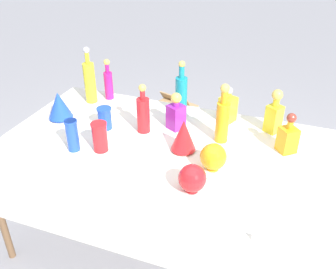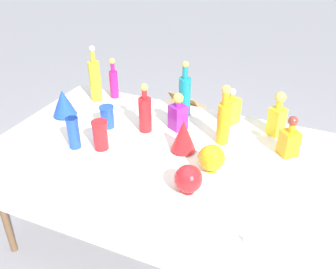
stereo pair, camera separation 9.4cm
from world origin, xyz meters
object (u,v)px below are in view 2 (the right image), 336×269
Objects in this scene: tall_bottle_0 at (185,94)px; fluted_vase_1 at (183,136)px; slender_vase_1 at (107,116)px; square_decanter_2 at (231,109)px; tall_bottle_3 at (114,81)px; slender_vase_2 at (100,134)px; slender_vase_0 at (73,132)px; round_bowl_1 at (188,179)px; tall_bottle_2 at (145,113)px; square_decanter_1 at (289,140)px; tall_bottle_4 at (224,119)px; fluted_vase_0 at (64,103)px; round_bowl_0 at (212,158)px; cardboard_box_behind_left at (178,122)px; square_decanter_0 at (178,113)px; tall_bottle_1 at (95,79)px; square_decanter_3 at (277,116)px.

tall_bottle_0 reaches higher than fluted_vase_1.
square_decanter_2 is at bearing 28.04° from slender_vase_1.
slender_vase_2 is (0.29, -0.64, -0.03)m from tall_bottle_3.
slender_vase_0 is at bearing -161.24° from slender_vase_2.
tall_bottle_3 is at bearing 137.83° from round_bowl_1.
tall_bottle_2 is 0.87m from square_decanter_1.
tall_bottle_4 is at bearing -17.72° from tall_bottle_3.
fluted_vase_0 is (-0.16, -0.39, -0.03)m from tall_bottle_3.
square_decanter_1 is (1.30, -0.27, -0.03)m from tall_bottle_3.
fluted_vase_1 is at bearing -109.28° from square_decanter_2.
tall_bottle_2 is 1.61× the size of fluted_vase_1.
round_bowl_0 is 0.22m from round_bowl_1.
cardboard_box_behind_left is (-0.76, 1.42, -0.68)m from round_bowl_0.
slender_vase_1 is at bearing 166.11° from round_bowl_0.
square_decanter_0 is 0.48m from round_bowl_0.
square_decanter_0 is at bearing -143.13° from square_decanter_2.
slender_vase_2 is (0.38, -0.55, -0.07)m from tall_bottle_1.
fluted_vase_0 is 0.90m from fluted_vase_1.
fluted_vase_0 is (-0.30, 0.30, -0.00)m from slender_vase_0.
square_decanter_3 is 1.98× the size of slender_vase_1.
slender_vase_2 is (-0.61, -0.61, 0.00)m from square_decanter_2.
square_decanter_2 is 0.48× the size of cardboard_box_behind_left.
tall_bottle_4 reaches higher than slender_vase_1.
square_decanter_2 is (-0.02, 0.26, -0.06)m from tall_bottle_4.
tall_bottle_3 is 0.60× the size of cardboard_box_behind_left.
fluted_vase_0 is 1.27× the size of round_bowl_1.
tall_bottle_2 is at bearing -78.05° from cardboard_box_behind_left.
slender_vase_2 is at bearing -67.11° from slender_vase_1.
tall_bottle_0 is at bearing -65.70° from cardboard_box_behind_left.
tall_bottle_2 reaches higher than cardboard_box_behind_left.
fluted_vase_0 is (-1.07, -0.10, -0.06)m from tall_bottle_4.
slender_vase_0 reaches higher than round_bowl_0.
fluted_vase_0 is at bearing -174.63° from tall_bottle_4.
slender_vase_0 is at bearing -138.80° from square_decanter_2.
round_bowl_1 is at bearing -35.87° from tall_bottle_1.
tall_bottle_1 is 0.81× the size of cardboard_box_behind_left.
slender_vase_1 is 0.81× the size of slender_vase_2.
tall_bottle_2 is 0.81m from square_decanter_3.
slender_vase_1 is (0.28, -0.31, -0.08)m from tall_bottle_1.
square_decanter_2 is at bearing 45.21° from slender_vase_2.
fluted_vase_1 reaches higher than fluted_vase_0.
slender_vase_2 is at bearing -55.07° from tall_bottle_1.
fluted_vase_1 is 0.37m from round_bowl_1.
tall_bottle_1 is at bearing 144.13° from round_bowl_1.
cardboard_box_behind_left is (0.34, 1.22, -0.69)m from fluted_vase_0.
tall_bottle_2 is at bearing -159.75° from square_decanter_3.
tall_bottle_3 reaches higher than slender_vase_2.
slender_vase_0 is at bearing -160.11° from square_decanter_1.
fluted_vase_1 is (0.55, -0.07, 0.02)m from slender_vase_1.
round_bowl_0 is at bearing 4.19° from slender_vase_2.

